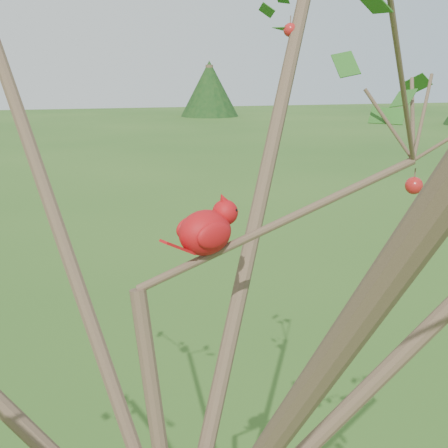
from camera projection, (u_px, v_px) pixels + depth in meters
name	position (u px, v px, depth m)	size (l,w,h in m)	color
crabapple_tree	(185.00, 222.00, 1.02)	(2.35, 2.05, 2.95)	#493827
cardinal	(208.00, 230.00, 1.16)	(0.19, 0.13, 0.14)	#A50E0E
distant_trees	(57.00, 98.00, 23.03)	(41.49, 16.37, 3.09)	#493827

